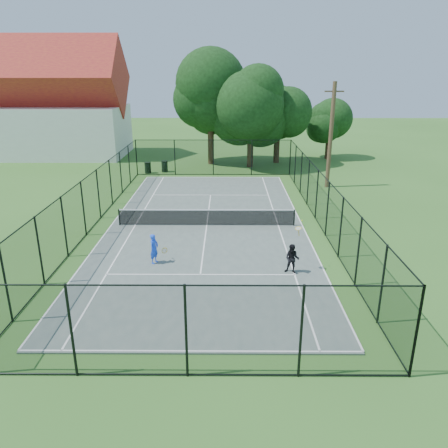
{
  "coord_description": "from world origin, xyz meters",
  "views": [
    {
      "loc": [
        1.14,
        -23.58,
        8.49
      ],
      "look_at": [
        1.01,
        -3.0,
        1.2
      ],
      "focal_mm": 35.0,
      "sensor_mm": 36.0,
      "label": 1
    }
  ],
  "objects_px": {
    "trash_bin_left": "(148,168)",
    "player_blue": "(154,249)",
    "utility_pole": "(331,135)",
    "player_black": "(292,259)",
    "trash_bin_right": "(165,166)",
    "tennis_net": "(207,217)"
  },
  "relations": [
    {
      "from": "utility_pole",
      "to": "player_blue",
      "type": "bearing_deg",
      "value": -127.83
    },
    {
      "from": "trash_bin_right",
      "to": "player_blue",
      "type": "height_order",
      "value": "player_blue"
    },
    {
      "from": "trash_bin_right",
      "to": "utility_pole",
      "type": "relative_size",
      "value": 0.13
    },
    {
      "from": "player_blue",
      "to": "player_black",
      "type": "relative_size",
      "value": 0.62
    },
    {
      "from": "player_blue",
      "to": "player_black",
      "type": "distance_m",
      "value": 6.26
    },
    {
      "from": "player_blue",
      "to": "player_black",
      "type": "bearing_deg",
      "value": -9.37
    },
    {
      "from": "trash_bin_right",
      "to": "player_black",
      "type": "xyz_separation_m",
      "value": [
        8.32,
        -20.34,
        0.23
      ]
    },
    {
      "from": "trash_bin_left",
      "to": "tennis_net",
      "type": "bearing_deg",
      "value": -67.32
    },
    {
      "from": "trash_bin_left",
      "to": "trash_bin_right",
      "type": "bearing_deg",
      "value": 19.59
    },
    {
      "from": "tennis_net",
      "to": "player_blue",
      "type": "relative_size",
      "value": 7.21
    },
    {
      "from": "tennis_net",
      "to": "trash_bin_right",
      "type": "height_order",
      "value": "tennis_net"
    },
    {
      "from": "tennis_net",
      "to": "player_blue",
      "type": "height_order",
      "value": "player_blue"
    },
    {
      "from": "tennis_net",
      "to": "trash_bin_left",
      "type": "distance_m",
      "value": 14.8
    },
    {
      "from": "utility_pole",
      "to": "trash_bin_right",
      "type": "bearing_deg",
      "value": 158.6
    },
    {
      "from": "trash_bin_left",
      "to": "utility_pole",
      "type": "bearing_deg",
      "value": -17.75
    },
    {
      "from": "trash_bin_left",
      "to": "trash_bin_right",
      "type": "distance_m",
      "value": 1.48
    },
    {
      "from": "trash_bin_right",
      "to": "utility_pole",
      "type": "bearing_deg",
      "value": -21.4
    },
    {
      "from": "tennis_net",
      "to": "trash_bin_right",
      "type": "bearing_deg",
      "value": 106.95
    },
    {
      "from": "utility_pole",
      "to": "player_black",
      "type": "relative_size",
      "value": 3.45
    },
    {
      "from": "trash_bin_left",
      "to": "trash_bin_right",
      "type": "relative_size",
      "value": 0.97
    },
    {
      "from": "utility_pole",
      "to": "player_blue",
      "type": "height_order",
      "value": "utility_pole"
    },
    {
      "from": "trash_bin_left",
      "to": "player_blue",
      "type": "bearing_deg",
      "value": -79.37
    }
  ]
}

